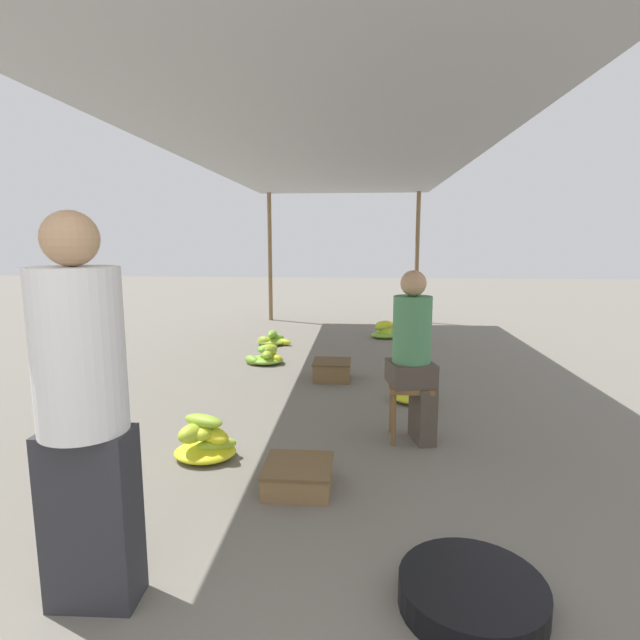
{
  "coord_description": "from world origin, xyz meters",
  "views": [
    {
      "loc": [
        0.37,
        -1.37,
        1.59
      ],
      "look_at": [
        0.0,
        3.07,
        0.87
      ],
      "focal_mm": 28.0,
      "sensor_mm": 36.0,
      "label": 1
    }
  ],
  "objects_px": {
    "banana_pile_left_2": "(273,340)",
    "vendor_foreground": "(83,410)",
    "banana_pile_right_0": "(414,393)",
    "banana_pile_right_1": "(385,332)",
    "banana_pile_left_1": "(205,442)",
    "stool": "(410,395)",
    "banana_pile_left_0": "(266,357)",
    "vendor_seated": "(414,353)",
    "basin_black": "(472,594)",
    "crate_near": "(298,476)",
    "crate_mid": "(332,370)"
  },
  "relations": [
    {
      "from": "stool",
      "to": "banana_pile_right_0",
      "type": "relative_size",
      "value": 0.92
    },
    {
      "from": "banana_pile_left_0",
      "to": "crate_near",
      "type": "bearing_deg",
      "value": -75.57
    },
    {
      "from": "vendor_foreground",
      "to": "banana_pile_left_0",
      "type": "bearing_deg",
      "value": 90.9
    },
    {
      "from": "basin_black",
      "to": "crate_near",
      "type": "height_order",
      "value": "crate_near"
    },
    {
      "from": "vendor_seated",
      "to": "banana_pile_right_1",
      "type": "distance_m",
      "value": 4.28
    },
    {
      "from": "banana_pile_left_0",
      "to": "banana_pile_right_0",
      "type": "distance_m",
      "value": 2.22
    },
    {
      "from": "stool",
      "to": "basin_black",
      "type": "height_order",
      "value": "stool"
    },
    {
      "from": "vendor_foreground",
      "to": "banana_pile_right_0",
      "type": "height_order",
      "value": "vendor_foreground"
    },
    {
      "from": "basin_black",
      "to": "banana_pile_left_1",
      "type": "relative_size",
      "value": 1.35
    },
    {
      "from": "stool",
      "to": "crate_mid",
      "type": "distance_m",
      "value": 1.86
    },
    {
      "from": "basin_black",
      "to": "banana_pile_left_1",
      "type": "height_order",
      "value": "banana_pile_left_1"
    },
    {
      "from": "vendor_seated",
      "to": "banana_pile_left_2",
      "type": "xyz_separation_m",
      "value": [
        -1.76,
        3.55,
        -0.64
      ]
    },
    {
      "from": "vendor_foreground",
      "to": "stool",
      "type": "relative_size",
      "value": 3.71
    },
    {
      "from": "basin_black",
      "to": "banana_pile_left_2",
      "type": "relative_size",
      "value": 1.14
    },
    {
      "from": "vendor_foreground",
      "to": "basin_black",
      "type": "xyz_separation_m",
      "value": [
        1.65,
        0.09,
        -0.82
      ]
    },
    {
      "from": "vendor_foreground",
      "to": "banana_pile_left_1",
      "type": "distance_m",
      "value": 1.65
    },
    {
      "from": "banana_pile_left_0",
      "to": "banana_pile_right_1",
      "type": "xyz_separation_m",
      "value": [
        1.63,
        1.87,
        0.0
      ]
    },
    {
      "from": "crate_mid",
      "to": "vendor_foreground",
      "type": "bearing_deg",
      "value": -102.82
    },
    {
      "from": "banana_pile_left_1",
      "to": "crate_mid",
      "type": "relative_size",
      "value": 1.1
    },
    {
      "from": "vendor_foreground",
      "to": "banana_pile_right_0",
      "type": "xyz_separation_m",
      "value": [
        1.69,
        2.96,
        -0.81
      ]
    },
    {
      "from": "stool",
      "to": "banana_pile_left_2",
      "type": "distance_m",
      "value": 3.96
    },
    {
      "from": "banana_pile_right_0",
      "to": "crate_mid",
      "type": "relative_size",
      "value": 1.16
    },
    {
      "from": "vendor_seated",
      "to": "banana_pile_left_2",
      "type": "distance_m",
      "value": 4.01
    },
    {
      "from": "banana_pile_right_1",
      "to": "crate_near",
      "type": "relative_size",
      "value": 1.26
    },
    {
      "from": "stool",
      "to": "crate_mid",
      "type": "height_order",
      "value": "stool"
    },
    {
      "from": "vendor_seated",
      "to": "banana_pile_left_1",
      "type": "height_order",
      "value": "vendor_seated"
    },
    {
      "from": "banana_pile_right_0",
      "to": "banana_pile_left_0",
      "type": "bearing_deg",
      "value": 142.57
    },
    {
      "from": "crate_near",
      "to": "stool",
      "type": "bearing_deg",
      "value": 47.93
    },
    {
      "from": "banana_pile_left_1",
      "to": "banana_pile_left_2",
      "type": "distance_m",
      "value": 4.04
    },
    {
      "from": "vendor_seated",
      "to": "crate_near",
      "type": "relative_size",
      "value": 3.12
    },
    {
      "from": "banana_pile_right_0",
      "to": "banana_pile_right_1",
      "type": "bearing_deg",
      "value": 92.36
    },
    {
      "from": "vendor_foreground",
      "to": "banana_pile_left_1",
      "type": "bearing_deg",
      "value": 88.83
    },
    {
      "from": "banana_pile_left_0",
      "to": "stool",
      "type": "bearing_deg",
      "value": -55.47
    },
    {
      "from": "stool",
      "to": "vendor_seated",
      "type": "xyz_separation_m",
      "value": [
        0.02,
        -0.0,
        0.35
      ]
    },
    {
      "from": "banana_pile_left_2",
      "to": "vendor_foreground",
      "type": "bearing_deg",
      "value": -88.03
    },
    {
      "from": "vendor_seated",
      "to": "banana_pile_left_1",
      "type": "distance_m",
      "value": 1.72
    },
    {
      "from": "banana_pile_left_1",
      "to": "crate_near",
      "type": "height_order",
      "value": "banana_pile_left_1"
    },
    {
      "from": "banana_pile_right_1",
      "to": "banana_pile_right_0",
      "type": "bearing_deg",
      "value": -87.64
    },
    {
      "from": "banana_pile_left_1",
      "to": "banana_pile_right_1",
      "type": "height_order",
      "value": "banana_pile_left_1"
    },
    {
      "from": "banana_pile_left_2",
      "to": "banana_pile_right_1",
      "type": "xyz_separation_m",
      "value": [
        1.75,
        0.69,
        0.02
      ]
    },
    {
      "from": "vendor_seated",
      "to": "banana_pile_right_0",
      "type": "height_order",
      "value": "vendor_seated"
    },
    {
      "from": "vendor_seated",
      "to": "banana_pile_right_1",
      "type": "xyz_separation_m",
      "value": [
        -0.02,
        4.23,
        -0.62
      ]
    },
    {
      "from": "vendor_seated",
      "to": "stool",
      "type": "bearing_deg",
      "value": 168.48
    },
    {
      "from": "banana_pile_left_1",
      "to": "banana_pile_left_2",
      "type": "bearing_deg",
      "value": 93.11
    },
    {
      "from": "basin_black",
      "to": "crate_near",
      "type": "xyz_separation_m",
      "value": [
        -0.89,
        0.99,
        0.02
      ]
    },
    {
      "from": "banana_pile_left_2",
      "to": "basin_black",
      "type": "bearing_deg",
      "value": -71.21
    },
    {
      "from": "crate_mid",
      "to": "banana_pile_left_1",
      "type": "bearing_deg",
      "value": -110.13
    },
    {
      "from": "basin_black",
      "to": "vendor_seated",
      "type": "bearing_deg",
      "value": 92.37
    },
    {
      "from": "banana_pile_right_0",
      "to": "banana_pile_right_1",
      "type": "xyz_separation_m",
      "value": [
        -0.13,
        3.22,
        0.02
      ]
    },
    {
      "from": "vendor_foreground",
      "to": "vendor_seated",
      "type": "relative_size",
      "value": 1.25
    }
  ]
}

